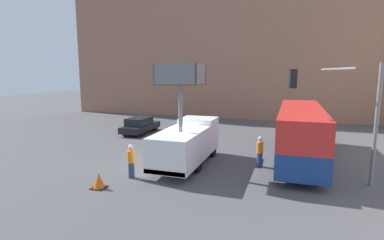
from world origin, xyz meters
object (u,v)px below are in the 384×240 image
object	(u,v)px
utility_truck	(187,140)
traffic_light_pole	(346,102)
city_bus	(300,129)
traffic_cone_near_truck	(99,181)
road_worker_near_truck	(131,161)
road_worker_directing	(260,152)
parked_car_curbside	(140,125)

from	to	relation	value
utility_truck	traffic_light_pole	size ratio (longest dim) A/B	1.14
city_bus	traffic_cone_near_truck	size ratio (longest dim) A/B	15.05
city_bus	road_worker_near_truck	xyz separation A→B (m)	(-8.40, -6.48, -1.03)
utility_truck	road_worker_near_truck	world-z (taller)	utility_truck
traffic_cone_near_truck	traffic_light_pole	bearing A→B (deg)	20.78
traffic_light_pole	road_worker_directing	distance (m)	5.38
road_worker_near_truck	parked_car_curbside	world-z (taller)	road_worker_near_truck
traffic_light_pole	parked_car_curbside	distance (m)	17.84
traffic_light_pole	road_worker_directing	size ratio (longest dim) A/B	3.26
utility_truck	road_worker_directing	size ratio (longest dim) A/B	3.70
utility_truck	parked_car_curbside	distance (m)	10.55
city_bus	traffic_light_pole	distance (m)	4.93
city_bus	road_worker_directing	bearing A→B (deg)	149.62
utility_truck	parked_car_curbside	size ratio (longest dim) A/B	1.46
road_worker_directing	traffic_cone_near_truck	xyz separation A→B (m)	(-6.93, -5.79, -0.54)
city_bus	traffic_light_pole	xyz separation A→B (m)	(1.81, -4.06, 2.14)
traffic_cone_near_truck	utility_truck	bearing A→B (deg)	60.14
road_worker_directing	traffic_cone_near_truck	world-z (taller)	road_worker_directing
road_worker_near_truck	road_worker_directing	bearing A→B (deg)	74.11
road_worker_directing	city_bus	bearing A→B (deg)	-153.05
traffic_cone_near_truck	road_worker_directing	bearing A→B (deg)	39.89
traffic_light_pole	city_bus	bearing A→B (deg)	114.07
utility_truck	traffic_cone_near_truck	distance (m)	5.68
city_bus	road_worker_near_truck	size ratio (longest dim) A/B	6.47
utility_truck	traffic_cone_near_truck	xyz separation A→B (m)	(-2.77, -4.83, -1.13)
traffic_cone_near_truck	parked_car_curbside	bearing A→B (deg)	109.68
utility_truck	city_bus	world-z (taller)	utility_truck
road_worker_near_truck	parked_car_curbside	distance (m)	11.93
traffic_light_pole	road_worker_directing	world-z (taller)	traffic_light_pole
utility_truck	road_worker_directing	distance (m)	4.31
traffic_light_pole	road_worker_near_truck	bearing A→B (deg)	-166.69
traffic_light_pole	road_worker_near_truck	world-z (taller)	traffic_light_pole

